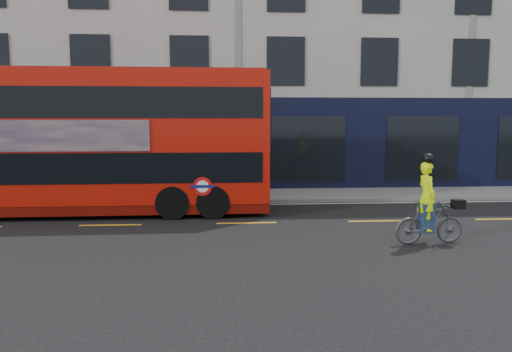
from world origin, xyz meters
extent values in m
plane|color=black|center=(0.00, 0.00, 0.00)|extent=(120.00, 120.00, 0.00)
cube|color=gray|center=(0.00, 6.50, 0.06)|extent=(60.00, 3.00, 0.12)
cube|color=slate|center=(0.00, 5.00, 0.07)|extent=(60.00, 0.12, 0.13)
cube|color=#B2AFA8|center=(0.00, 13.00, 7.50)|extent=(50.00, 10.00, 15.00)
cube|color=black|center=(0.00, 7.98, 2.00)|extent=(50.00, 0.08, 4.00)
cube|color=silver|center=(0.00, 4.70, 0.00)|extent=(58.00, 0.10, 0.01)
cube|color=#AC1106|center=(-4.97, 3.39, 2.53)|extent=(11.48, 2.70, 4.11)
cube|color=#560803|center=(-4.97, 3.39, 0.31)|extent=(11.48, 2.64, 0.31)
cube|color=black|center=(-4.97, 3.39, 1.61)|extent=(11.02, 2.73, 0.94)
cube|color=black|center=(-4.97, 3.39, 3.59)|extent=(11.02, 2.73, 0.94)
cube|color=maroon|center=(-4.97, 3.39, 4.60)|extent=(11.25, 2.59, 0.08)
cube|color=black|center=(0.77, 3.43, 1.61)|extent=(0.06, 2.34, 0.94)
cube|color=black|center=(0.77, 3.43, 3.59)|extent=(0.06, 2.34, 0.94)
cube|color=gray|center=(-6.01, 2.04, 2.60)|extent=(6.25, 0.09, 0.94)
cylinder|color=red|center=(-1.32, 2.08, 1.04)|extent=(0.58, 0.02, 0.58)
cylinder|color=white|center=(-1.32, 2.08, 1.04)|extent=(0.38, 0.02, 0.37)
cube|color=#0C1459|center=(-1.32, 2.07, 1.04)|extent=(0.73, 0.03, 0.09)
cylinder|color=black|center=(-1.02, 3.42, 0.52)|extent=(1.06, 2.66, 1.04)
cylinder|color=black|center=(-2.27, 3.41, 0.52)|extent=(1.06, 2.66, 1.04)
imported|color=#46484B|center=(4.40, -1.32, 0.54)|extent=(1.82, 0.66, 1.07)
imported|color=#BFE904|center=(4.30, -1.33, 1.21)|extent=(0.46, 0.65, 1.69)
cube|color=black|center=(5.15, -1.26, 0.99)|extent=(0.31, 0.25, 0.23)
cube|color=navy|center=(4.30, -1.33, 0.67)|extent=(0.34, 0.42, 0.73)
sphere|color=black|center=(4.30, -1.33, 2.14)|extent=(0.27, 0.27, 0.27)
camera|label=1|loc=(-0.78, -13.13, 3.11)|focal=35.00mm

